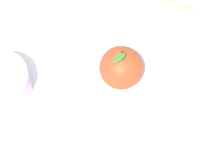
{
  "coord_description": "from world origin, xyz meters",
  "views": [
    {
      "loc": [
        0.3,
        0.14,
        0.54
      ],
      "look_at": [
        0.03,
        0.01,
        0.02
      ],
      "focal_mm": 54.23,
      "sensor_mm": 36.0,
      "label": 1
    }
  ],
  "objects": [
    {
      "name": "ground_plane",
      "position": [
        0.0,
        0.0,
        0.0
      ],
      "size": [
        2.4,
        2.4,
        0.0
      ],
      "primitive_type": "plane",
      "color": "silver"
    },
    {
      "name": "dinner_plate",
      "position": [
        0.03,
        0.01,
        0.01
      ],
      "size": [
        0.26,
        0.26,
        0.02
      ],
      "color": "silver",
      "rests_on": "ground_plane"
    },
    {
      "name": "apple",
      "position": [
        0.03,
        0.03,
        0.06
      ],
      "size": [
        0.07,
        0.07,
        0.09
      ],
      "color": "#9E3D1E",
      "rests_on": "dinner_plate"
    },
    {
      "name": "knife",
      "position": [
        -0.15,
        0.04,
        0.0
      ],
      "size": [
        0.02,
        0.2,
        0.01
      ],
      "color": "silver",
      "rests_on": "ground_plane"
    }
  ]
}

